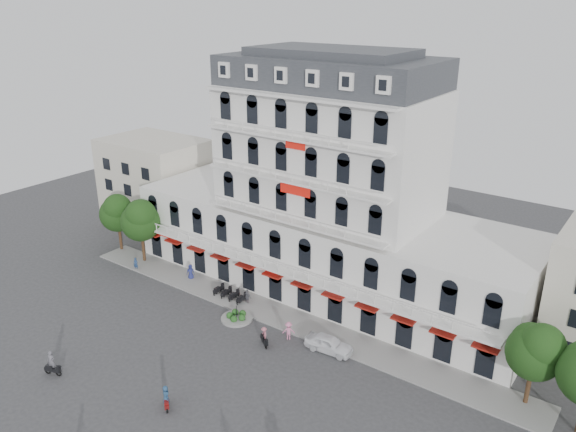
{
  "coord_description": "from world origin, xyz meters",
  "views": [
    {
      "loc": [
        29.97,
        -30.64,
        30.38
      ],
      "look_at": [
        0.5,
        10.0,
        10.78
      ],
      "focal_mm": 35.0,
      "sensor_mm": 36.0,
      "label": 1
    }
  ],
  "objects_px": {
    "parked_car": "(329,344)",
    "rider_center": "(264,336)",
    "rider_west": "(52,364)",
    "rider_east": "(166,397)"
  },
  "relations": [
    {
      "from": "rider_west",
      "to": "parked_car",
      "type": "bearing_deg",
      "value": 25.06
    },
    {
      "from": "parked_car",
      "to": "rider_west",
      "type": "height_order",
      "value": "rider_west"
    },
    {
      "from": "rider_west",
      "to": "rider_east",
      "type": "xyz_separation_m",
      "value": [
        11.06,
        2.87,
        -0.1
      ]
    },
    {
      "from": "parked_car",
      "to": "rider_west",
      "type": "distance_m",
      "value": 24.26
    },
    {
      "from": "rider_west",
      "to": "rider_east",
      "type": "relative_size",
      "value": 1.15
    },
    {
      "from": "rider_west",
      "to": "rider_center",
      "type": "height_order",
      "value": "rider_west"
    },
    {
      "from": "parked_car",
      "to": "rider_center",
      "type": "height_order",
      "value": "rider_center"
    },
    {
      "from": "parked_car",
      "to": "rider_center",
      "type": "xyz_separation_m",
      "value": [
        -5.37,
        -2.77,
        0.23
      ]
    },
    {
      "from": "rider_west",
      "to": "rider_east",
      "type": "bearing_deg",
      "value": -4.65
    },
    {
      "from": "parked_car",
      "to": "rider_center",
      "type": "bearing_deg",
      "value": 111.76
    }
  ]
}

